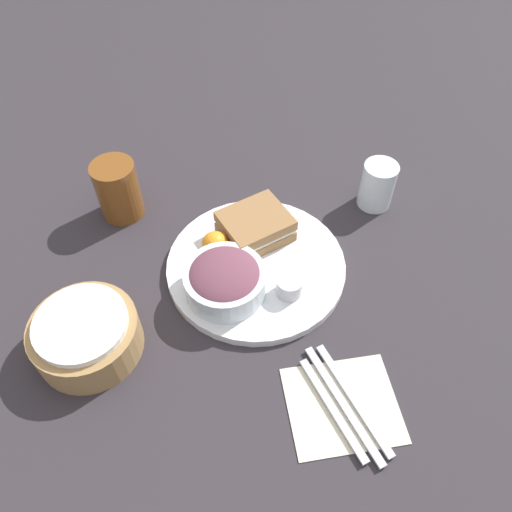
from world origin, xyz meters
The scene contains 13 objects.
ground_plane centered at (0.00, 0.00, 0.00)m, with size 4.00×4.00×0.00m, color #2D282D.
plate centered at (0.00, 0.00, 0.01)m, with size 0.32×0.32×0.02m, color silver.
sandwich centered at (0.07, -0.01, 0.04)m, with size 0.14×0.15×0.05m.
salad_bowl centered at (-0.05, 0.06, 0.05)m, with size 0.14×0.14×0.06m.
dressing_cup centered at (-0.07, -0.05, 0.03)m, with size 0.04×0.04×0.03m, color #B7B7BC.
orange_wedge centered at (0.03, 0.07, 0.04)m, with size 0.05×0.05×0.05m, color orange.
drink_glass centered at (0.19, 0.24, 0.06)m, with size 0.08×0.08×0.12m, color brown.
bread_basket centered at (-0.11, 0.29, 0.04)m, with size 0.17×0.17×0.08m.
napkin centered at (-0.27, -0.09, 0.00)m, with size 0.14×0.16×0.00m, color beige.
fork centered at (-0.27, -0.10, 0.01)m, with size 0.19×0.01×0.01m, color #B2B2B7.
knife centered at (-0.27, -0.09, 0.01)m, with size 0.20×0.01×0.01m, color #B2B2B7.
spoon centered at (-0.28, -0.07, 0.01)m, with size 0.17×0.01×0.01m, color #B2B2B7.
water_glass centered at (0.13, -0.26, 0.05)m, with size 0.07×0.07×0.10m, color silver.
Camera 1 is at (-0.55, 0.09, 0.72)m, focal length 35.00 mm.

